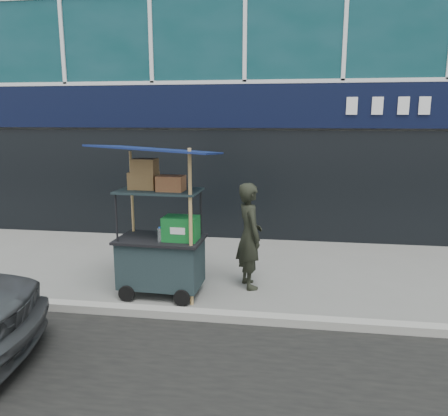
# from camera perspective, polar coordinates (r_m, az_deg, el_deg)

# --- Properties ---
(ground) EXTENTS (80.00, 80.00, 0.00)m
(ground) POSITION_cam_1_polar(r_m,az_deg,el_deg) (6.23, -1.26, -13.60)
(ground) COLOR slate
(ground) RESTS_ON ground
(curb) EXTENTS (80.00, 0.18, 0.12)m
(curb) POSITION_cam_1_polar(r_m,az_deg,el_deg) (6.02, -1.58, -13.89)
(curb) COLOR #98978F
(curb) RESTS_ON ground
(vendor_cart) EXTENTS (1.75, 1.28, 2.31)m
(vendor_cart) POSITION_cam_1_polar(r_m,az_deg,el_deg) (6.65, -8.14, -4.59)
(vendor_cart) COLOR #19292B
(vendor_cart) RESTS_ON ground
(vendor_man) EXTENTS (0.61, 0.72, 1.68)m
(vendor_man) POSITION_cam_1_polar(r_m,az_deg,el_deg) (6.90, 3.34, -3.63)
(vendor_man) COLOR black
(vendor_man) RESTS_ON ground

